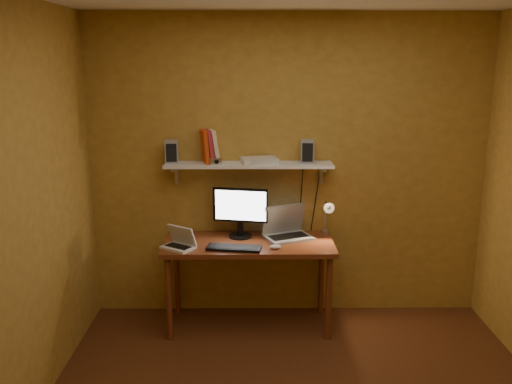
{
  "coord_description": "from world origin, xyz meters",
  "views": [
    {
      "loc": [
        -0.31,
        -2.96,
        2.21
      ],
      "look_at": [
        -0.28,
        1.18,
        1.2
      ],
      "focal_mm": 38.0,
      "sensor_mm": 36.0,
      "label": 1
    }
  ],
  "objects_px": {
    "speaker_left": "(172,152)",
    "shelf_camera": "(216,161)",
    "laptop": "(286,229)",
    "mouse": "(275,247)",
    "monitor": "(240,210)",
    "desk": "(249,252)",
    "speaker_right": "(307,151)",
    "router": "(259,160)",
    "wall_shelf": "(249,165)",
    "keyboard": "(234,248)",
    "netbook": "(180,242)",
    "desk_lamp": "(327,213)"
  },
  "relations": [
    {
      "from": "speaker_left",
      "to": "shelf_camera",
      "type": "relative_size",
      "value": 1.94
    },
    {
      "from": "laptop",
      "to": "mouse",
      "type": "bearing_deg",
      "value": -131.94
    },
    {
      "from": "monitor",
      "to": "desk",
      "type": "bearing_deg",
      "value": -50.68
    },
    {
      "from": "speaker_right",
      "to": "router",
      "type": "height_order",
      "value": "speaker_right"
    },
    {
      "from": "wall_shelf",
      "to": "mouse",
      "type": "relative_size",
      "value": 15.2
    },
    {
      "from": "mouse",
      "to": "speaker_right",
      "type": "relative_size",
      "value": 0.47
    },
    {
      "from": "wall_shelf",
      "to": "keyboard",
      "type": "distance_m",
      "value": 0.71
    },
    {
      "from": "netbook",
      "to": "monitor",
      "type": "bearing_deg",
      "value": 63.57
    },
    {
      "from": "netbook",
      "to": "shelf_camera",
      "type": "bearing_deg",
      "value": 76.78
    },
    {
      "from": "wall_shelf",
      "to": "mouse",
      "type": "height_order",
      "value": "wall_shelf"
    },
    {
      "from": "monitor",
      "to": "laptop",
      "type": "height_order",
      "value": "monitor"
    },
    {
      "from": "keyboard",
      "to": "router",
      "type": "xyz_separation_m",
      "value": [
        0.21,
        0.36,
        0.64
      ]
    },
    {
      "from": "speaker_left",
      "to": "speaker_right",
      "type": "relative_size",
      "value": 0.98
    },
    {
      "from": "wall_shelf",
      "to": "desk_lamp",
      "type": "distance_m",
      "value": 0.77
    },
    {
      "from": "wall_shelf",
      "to": "desk",
      "type": "bearing_deg",
      "value": -90.0
    },
    {
      "from": "desk",
      "to": "shelf_camera",
      "type": "bearing_deg",
      "value": 155.56
    },
    {
      "from": "wall_shelf",
      "to": "desk_lamp",
      "type": "bearing_deg",
      "value": -5.88
    },
    {
      "from": "netbook",
      "to": "speaker_left",
      "type": "relative_size",
      "value": 1.58
    },
    {
      "from": "laptop",
      "to": "netbook",
      "type": "height_order",
      "value": "laptop"
    },
    {
      "from": "desk",
      "to": "speaker_left",
      "type": "xyz_separation_m",
      "value": [
        -0.64,
        0.2,
        0.81
      ]
    },
    {
      "from": "laptop",
      "to": "shelf_camera",
      "type": "bearing_deg",
      "value": 157.72
    },
    {
      "from": "speaker_left",
      "to": "shelf_camera",
      "type": "distance_m",
      "value": 0.38
    },
    {
      "from": "laptop",
      "to": "keyboard",
      "type": "distance_m",
      "value": 0.53
    },
    {
      "from": "speaker_left",
      "to": "shelf_camera",
      "type": "height_order",
      "value": "speaker_left"
    },
    {
      "from": "desk",
      "to": "wall_shelf",
      "type": "relative_size",
      "value": 1.0
    },
    {
      "from": "speaker_right",
      "to": "shelf_camera",
      "type": "xyz_separation_m",
      "value": [
        -0.76,
        -0.08,
        -0.07
      ]
    },
    {
      "from": "wall_shelf",
      "to": "shelf_camera",
      "type": "bearing_deg",
      "value": -165.13
    },
    {
      "from": "monitor",
      "to": "shelf_camera",
      "type": "height_order",
      "value": "shelf_camera"
    },
    {
      "from": "speaker_left",
      "to": "router",
      "type": "xyz_separation_m",
      "value": [
        0.73,
        -0.02,
        -0.07
      ]
    },
    {
      "from": "laptop",
      "to": "speaker_right",
      "type": "relative_size",
      "value": 2.28
    },
    {
      "from": "monitor",
      "to": "shelf_camera",
      "type": "relative_size",
      "value": 4.68
    },
    {
      "from": "speaker_left",
      "to": "mouse",
      "type": "bearing_deg",
      "value": -29.3
    },
    {
      "from": "desk",
      "to": "monitor",
      "type": "xyz_separation_m",
      "value": [
        -0.07,
        0.13,
        0.32
      ]
    },
    {
      "from": "keyboard",
      "to": "mouse",
      "type": "height_order",
      "value": "mouse"
    },
    {
      "from": "desk",
      "to": "monitor",
      "type": "height_order",
      "value": "monitor"
    },
    {
      "from": "desk_lamp",
      "to": "shelf_camera",
      "type": "bearing_deg",
      "value": -179.78
    },
    {
      "from": "monitor",
      "to": "speaker_right",
      "type": "relative_size",
      "value": 2.36
    },
    {
      "from": "laptop",
      "to": "desk_lamp",
      "type": "height_order",
      "value": "desk_lamp"
    },
    {
      "from": "laptop",
      "to": "shelf_camera",
      "type": "xyz_separation_m",
      "value": [
        -0.58,
        -0.01,
        0.58
      ]
    },
    {
      "from": "wall_shelf",
      "to": "mouse",
      "type": "bearing_deg",
      "value": -59.77
    },
    {
      "from": "monitor",
      "to": "mouse",
      "type": "xyz_separation_m",
      "value": [
        0.28,
        -0.3,
        -0.22
      ]
    },
    {
      "from": "desk_lamp",
      "to": "speaker_right",
      "type": "distance_m",
      "value": 0.55
    },
    {
      "from": "netbook",
      "to": "keyboard",
      "type": "relative_size",
      "value": 0.71
    },
    {
      "from": "laptop",
      "to": "netbook",
      "type": "distance_m",
      "value": 0.91
    },
    {
      "from": "keyboard",
      "to": "speaker_left",
      "type": "distance_m",
      "value": 0.96
    },
    {
      "from": "desk",
      "to": "speaker_left",
      "type": "bearing_deg",
      "value": 162.59
    },
    {
      "from": "mouse",
      "to": "wall_shelf",
      "type": "bearing_deg",
      "value": 114.15
    },
    {
      "from": "keyboard",
      "to": "speaker_right",
      "type": "relative_size",
      "value": 2.17
    },
    {
      "from": "monitor",
      "to": "router",
      "type": "height_order",
      "value": "router"
    },
    {
      "from": "keyboard",
      "to": "mouse",
      "type": "distance_m",
      "value": 0.33
    }
  ]
}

